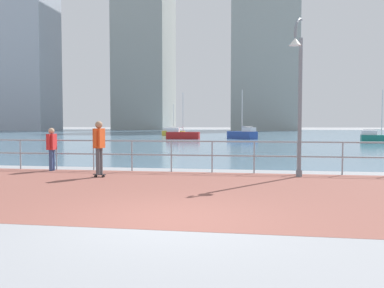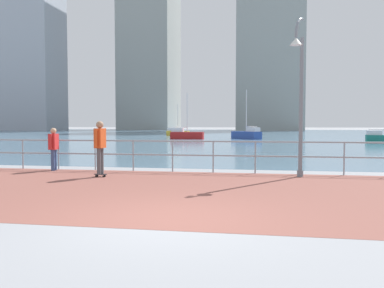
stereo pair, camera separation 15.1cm
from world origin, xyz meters
name	(u,v)px [view 2 (the right image)]	position (x,y,z in m)	size (l,w,h in m)	color
ground	(247,138)	(0.00, 40.00, 0.00)	(220.00, 220.00, 0.00)	gray
brick_paving	(196,191)	(0.00, 3.04, 0.00)	(28.00, 7.42, 0.01)	brown
harbor_water	(249,135)	(0.00, 51.75, 0.00)	(180.00, 88.00, 0.00)	slate
waterfront_railing	(213,150)	(0.00, 6.75, 0.75)	(25.25, 0.06, 1.08)	#8C99A3
lamppost	(299,89)	(2.72, 5.99, 2.69)	(0.49, 0.77, 4.87)	slate
skateboarder	(100,143)	(-3.32, 5.06, 1.04)	(0.41, 0.56, 1.73)	black
bystander	(54,146)	(-5.59, 6.40, 0.87)	(0.26, 0.55, 1.50)	#384C7A
sailboat_navy	(247,134)	(0.17, 35.90, 0.49)	(3.31, 3.48, 5.15)	#284799
sailboat_blue	(186,135)	(-6.13, 34.76, 0.46)	(3.44, 1.09, 4.81)	#B21E1E
sailboat_yellow	(177,133)	(-9.30, 45.40, 0.40)	(3.12, 1.64, 4.19)	gold
tower_slate	(270,32)	(3.51, 87.71, 22.48)	(14.47, 15.23, 46.62)	#939993
tower_concrete	(150,38)	(-26.61, 94.57, 23.54)	(12.87, 16.36, 48.75)	#939993
tower_brick	(31,59)	(-50.48, 78.91, 16.39)	(12.82, 10.19, 34.44)	#A3A8B2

